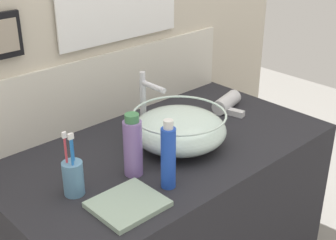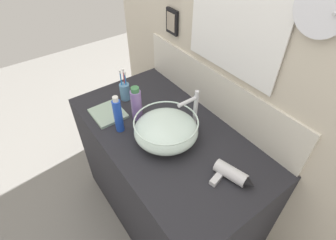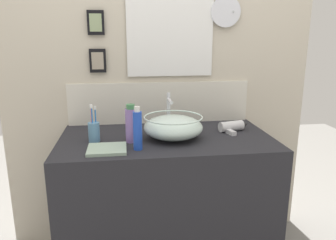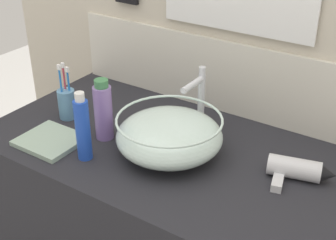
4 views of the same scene
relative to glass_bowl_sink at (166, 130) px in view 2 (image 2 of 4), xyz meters
name	(u,v)px [view 2 (image 2 of 4)]	position (x,y,z in m)	size (l,w,h in m)	color
ground_plane	(167,210)	(-0.04, 0.03, -0.90)	(6.00, 6.00, 0.00)	gray
vanity_counter	(167,178)	(-0.04, 0.03, -0.48)	(1.21, 0.66, 0.83)	#232328
back_panel	(225,43)	(-0.04, 0.39, 0.35)	(2.02, 0.10, 2.51)	beige
glass_bowl_sink	(166,130)	(0.00, 0.00, 0.00)	(0.33, 0.33, 0.13)	silver
faucet	(193,107)	(0.00, 0.18, 0.07)	(0.02, 0.13, 0.23)	silver
hair_drier	(232,175)	(0.39, 0.09, -0.04)	(0.20, 0.16, 0.06)	silver
toothbrush_cup	(125,91)	(-0.44, 0.00, -0.01)	(0.06, 0.06, 0.21)	#598CB2
shampoo_bottle	(136,104)	(-0.24, -0.03, 0.03)	(0.06, 0.06, 0.21)	#8C6BB2
spray_bottle	(118,115)	(-0.21, -0.16, 0.04)	(0.05, 0.05, 0.23)	blue
hand_towel	(108,113)	(-0.36, -0.16, -0.06)	(0.20, 0.18, 0.02)	#99B29E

